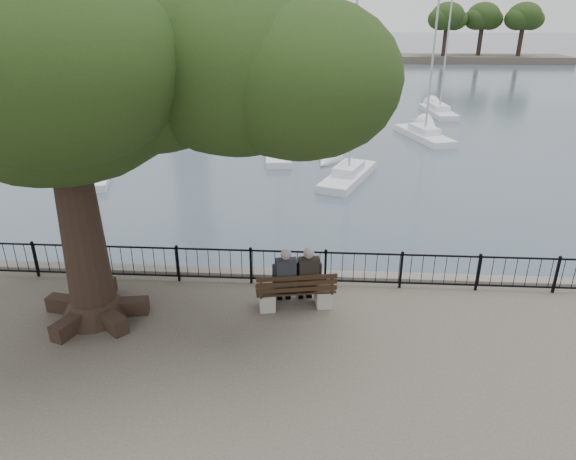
# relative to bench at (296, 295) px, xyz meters

# --- Properties ---
(harbor) EXTENTS (260.00, 260.00, 1.20)m
(harbor) POSITION_rel_bench_xyz_m (-0.27, 1.67, -0.86)
(harbor) COLOR #646058
(harbor) RESTS_ON ground
(railing) EXTENTS (22.06, 0.06, 1.00)m
(railing) POSITION_rel_bench_xyz_m (-0.27, 1.17, 0.20)
(railing) COLOR black
(railing) RESTS_ON ground
(bench) EXTENTS (2.03, 0.93, 1.03)m
(bench) POSITION_rel_bench_xyz_m (0.00, 0.00, 0.00)
(bench) COLOR gray
(bench) RESTS_ON ground
(person_left) EXTENTS (0.55, 0.87, 1.64)m
(person_left) POSITION_rel_bench_xyz_m (-0.26, 0.07, 0.39)
(person_left) COLOR black
(person_left) RESTS_ON ground
(person_right) EXTENTS (0.55, 0.87, 1.64)m
(person_right) POSITION_rel_bench_xyz_m (0.28, 0.17, 0.39)
(person_right) COLOR black
(person_right) RESTS_ON ground
(tree) EXTENTS (11.29, 7.88, 9.22)m
(tree) POSITION_rel_bench_xyz_m (-3.97, -0.55, 5.70)
(tree) COLOR black
(tree) RESTS_ON ground
(lion_monument) EXTENTS (6.41, 6.41, 9.36)m
(lion_monument) POSITION_rel_bench_xyz_m (1.73, 48.60, 1.01)
(lion_monument) COLOR #646058
(lion_monument) RESTS_ON ground
(sailboat_a) EXTENTS (2.61, 4.89, 8.96)m
(sailboat_a) POSITION_rel_bench_xyz_m (-10.73, 13.16, -1.07)
(sailboat_a) COLOR white
(sailboat_a) RESTS_ON ground
(sailboat_b) EXTENTS (1.82, 5.06, 9.85)m
(sailboat_b) POSITION_rel_bench_xyz_m (-1.90, 17.84, -1.05)
(sailboat_b) COLOR white
(sailboat_b) RESTS_ON ground
(sailboat_c) EXTENTS (3.20, 5.40, 10.06)m
(sailboat_c) POSITION_rel_bench_xyz_m (1.95, 13.75, -1.06)
(sailboat_c) COLOR white
(sailboat_c) RESTS_ON ground
(sailboat_d) EXTENTS (3.30, 6.05, 9.55)m
(sailboat_d) POSITION_rel_bench_xyz_m (7.33, 23.14, -1.08)
(sailboat_d) COLOR white
(sailboat_d) RESTS_ON ground
(sailboat_f) EXTENTS (3.04, 5.54, 10.50)m
(sailboat_f) POSITION_rel_bench_xyz_m (-1.28, 27.72, -1.05)
(sailboat_f) COLOR white
(sailboat_f) RESTS_ON ground
(sailboat_g) EXTENTS (2.18, 5.87, 10.60)m
(sailboat_g) POSITION_rel_bench_xyz_m (10.04, 31.88, -1.05)
(sailboat_g) COLOR white
(sailboat_g) RESTS_ON ground
(sailboat_h) EXTENTS (3.03, 4.78, 10.42)m
(sailboat_h) POSITION_rel_bench_xyz_m (-7.89, 35.32, -1.03)
(sailboat_h) COLOR white
(sailboat_h) RESTS_ON ground
(far_shore) EXTENTS (30.00, 8.60, 9.18)m
(far_shore) POSITION_rel_bench_xyz_m (25.28, 78.13, 2.64)
(far_shore) COLOR #48433C
(far_shore) RESTS_ON ground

